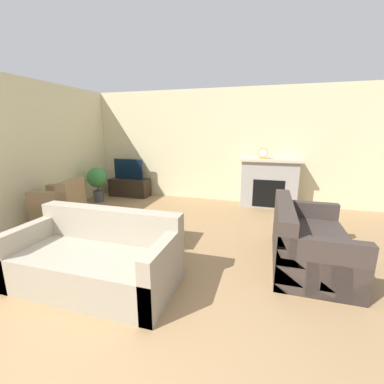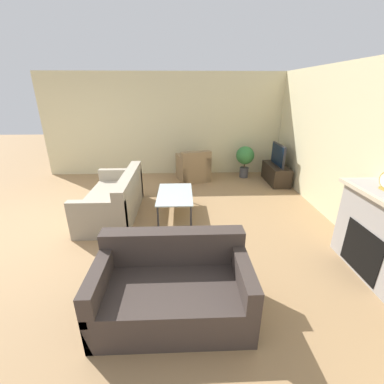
% 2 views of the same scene
% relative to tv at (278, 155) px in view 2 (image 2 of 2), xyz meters
% --- Properties ---
extents(ground_plane, '(20.00, 20.00, 0.00)m').
position_rel_tv_xyz_m(ground_plane, '(1.99, -4.65, -0.73)').
color(ground_plane, '#9E7A51').
extents(wall_back, '(8.77, 0.06, 2.70)m').
position_rel_tv_xyz_m(wall_back, '(1.99, 0.33, 0.62)').
color(wall_back, beige).
rests_on(wall_back, ground_plane).
extents(wall_left, '(0.06, 7.95, 2.70)m').
position_rel_tv_xyz_m(wall_left, '(-0.92, -2.18, 0.62)').
color(wall_left, beige).
rests_on(wall_left, ground_plane).
extents(fireplace, '(1.35, 0.51, 1.11)m').
position_rel_tv_xyz_m(fireplace, '(3.58, 0.07, -0.15)').
color(fireplace, '#9E9993').
rests_on(fireplace, ground_plane).
extents(tv_stand, '(1.06, 0.43, 0.46)m').
position_rel_tv_xyz_m(tv_stand, '(-0.00, 0.00, -0.50)').
color(tv_stand, '#2D2319').
rests_on(tv_stand, ground_plane).
extents(tv, '(0.83, 0.06, 0.53)m').
position_rel_tv_xyz_m(tv, '(0.00, 0.00, 0.00)').
color(tv, '#232328').
rests_on(tv, tv_stand).
extents(couch_sectional, '(1.85, 0.91, 0.82)m').
position_rel_tv_xyz_m(couch_sectional, '(1.72, -3.72, -0.44)').
color(couch_sectional, '#9E937F').
rests_on(couch_sectional, ground_plane).
extents(couch_loveseat, '(0.92, 1.59, 0.82)m').
position_rel_tv_xyz_m(couch_loveseat, '(4.09, -2.54, -0.44)').
color(couch_loveseat, '#3D332D').
rests_on(couch_loveseat, ground_plane).
extents(armchair_by_window, '(0.92, 0.93, 0.82)m').
position_rel_tv_xyz_m(armchair_by_window, '(-0.27, -2.13, -0.43)').
color(armchair_by_window, '#8C704C').
rests_on(armchair_by_window, ground_plane).
extents(coffee_table, '(1.14, 0.66, 0.41)m').
position_rel_tv_xyz_m(coffee_table, '(1.71, -2.57, -0.35)').
color(coffee_table, '#333338').
rests_on(coffee_table, ground_plane).
extents(potted_plant, '(0.48, 0.48, 0.85)m').
position_rel_tv_xyz_m(potted_plant, '(-0.46, -0.72, -0.18)').
color(potted_plant, '#47474C').
rests_on(potted_plant, ground_plane).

